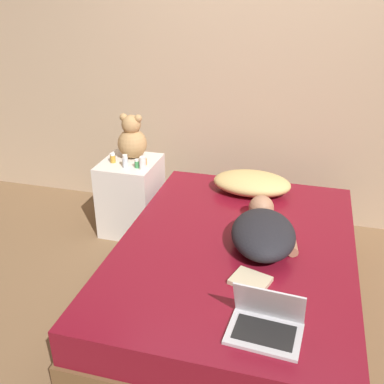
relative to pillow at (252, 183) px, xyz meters
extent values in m
plane|color=brown|center=(0.02, -0.70, -0.51)|extent=(12.00, 12.00, 0.00)
cube|color=tan|center=(0.02, 0.53, 0.79)|extent=(8.00, 0.06, 2.60)
cube|color=brown|center=(0.02, -0.70, -0.39)|extent=(1.37, 1.90, 0.23)
cube|color=maroon|center=(0.02, -0.70, -0.17)|extent=(1.35, 1.87, 0.20)
cube|color=silver|center=(-0.94, 0.00, -0.22)|extent=(0.41, 0.46, 0.58)
ellipsoid|color=tan|center=(0.00, 0.00, 0.00)|extent=(0.55, 0.36, 0.15)
ellipsoid|color=black|center=(0.17, -0.70, 0.02)|extent=(0.44, 0.57, 0.18)
sphere|color=#A87556|center=(0.12, -0.37, 0.01)|extent=(0.16, 0.16, 0.16)
cylinder|color=#A87556|center=(0.33, -0.65, -0.04)|extent=(0.10, 0.24, 0.06)
cube|color=silver|center=(0.26, -1.40, -0.06)|extent=(0.34, 0.25, 0.02)
cube|color=black|center=(0.26, -1.40, -0.06)|extent=(0.27, 0.18, 0.00)
cube|color=silver|center=(0.27, -1.34, 0.05)|extent=(0.32, 0.12, 0.21)
cube|color=black|center=(0.27, -1.34, 0.05)|extent=(0.29, 0.10, 0.18)
sphere|color=tan|center=(-0.94, 0.08, 0.18)|extent=(0.22, 0.22, 0.22)
sphere|color=tan|center=(-0.94, 0.08, 0.33)|extent=(0.15, 0.15, 0.15)
sphere|color=tan|center=(-1.00, 0.08, 0.38)|extent=(0.06, 0.06, 0.06)
sphere|color=tan|center=(-0.88, 0.08, 0.38)|extent=(0.06, 0.06, 0.06)
cylinder|color=orange|center=(-0.81, -0.04, 0.09)|extent=(0.05, 0.05, 0.05)
cylinder|color=white|center=(-0.81, -0.04, 0.13)|extent=(0.05, 0.05, 0.01)
cylinder|color=gold|center=(-1.04, -0.05, 0.10)|extent=(0.04, 0.04, 0.06)
cylinder|color=white|center=(-1.04, -0.05, 0.13)|extent=(0.04, 0.04, 0.02)
cylinder|color=#3D8E4C|center=(-0.83, -0.10, 0.09)|extent=(0.03, 0.03, 0.05)
cylinder|color=white|center=(-0.83, -0.10, 0.13)|extent=(0.03, 0.03, 0.01)
cylinder|color=silver|center=(-0.92, -0.12, 0.11)|extent=(0.04, 0.04, 0.08)
cylinder|color=white|center=(-0.92, -0.12, 0.15)|extent=(0.04, 0.04, 0.02)
cylinder|color=white|center=(-0.78, -0.11, 0.10)|extent=(0.05, 0.05, 0.07)
cylinder|color=white|center=(-0.78, -0.11, 0.15)|extent=(0.05, 0.05, 0.02)
cube|color=#C6B793|center=(0.15, -1.05, -0.06)|extent=(0.23, 0.20, 0.02)
camera|label=1|loc=(0.35, -2.92, 1.35)|focal=42.00mm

